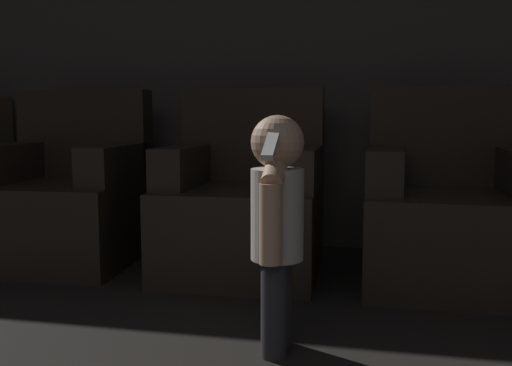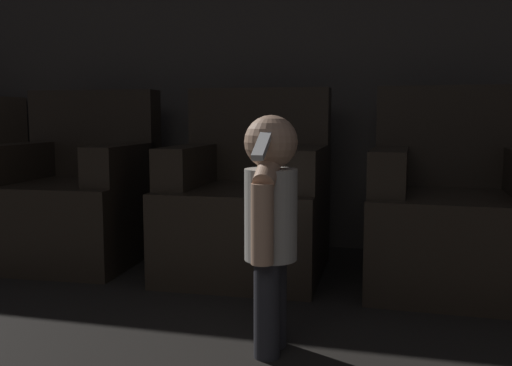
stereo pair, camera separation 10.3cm
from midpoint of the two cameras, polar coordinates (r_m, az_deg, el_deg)
wall_back at (r=3.53m, az=4.89°, el=14.98°), size 8.40×0.05×2.60m
armchair_left at (r=3.29m, az=-16.76°, el=-1.54°), size 0.81×0.82×0.94m
armchair_middle at (r=2.90m, az=0.28°, el=-2.33°), size 0.79×0.81×0.94m
armchair_right at (r=2.83m, az=20.28°, el=-2.99°), size 0.77×0.79×0.94m
person_toddler at (r=1.87m, az=3.02°, el=-3.18°), size 0.17×0.32×0.79m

